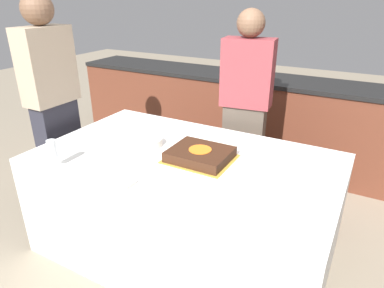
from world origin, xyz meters
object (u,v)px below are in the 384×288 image
cake (200,155)px  wine_glass (52,150)px  person_seated_left (54,105)px  plate_stack (148,142)px  person_cutting_cake (245,110)px

cake → wine_glass: bearing=-144.6°
person_seated_left → cake: bearing=-89.5°
wine_glass → person_seated_left: (-0.56, 0.50, 0.05)m
plate_stack → wine_glass: (-0.31, -0.54, 0.09)m
cake → wine_glass: wine_glass is taller
wine_glass → person_cutting_cake: bearing=60.8°
cake → person_seated_left: bearing=-179.5°
plate_stack → cake: bearing=-2.8°
wine_glass → person_cutting_cake: 1.49m
wine_glass → person_seated_left: person_seated_left is taller
person_cutting_cake → person_seated_left: person_seated_left is taller
cake → person_seated_left: size_ratio=0.24×
plate_stack → wine_glass: bearing=-119.6°
wine_glass → plate_stack: bearing=60.4°
cake → wine_glass: 0.90m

